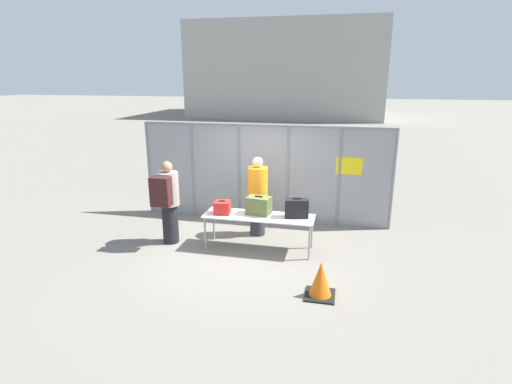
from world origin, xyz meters
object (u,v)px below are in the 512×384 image
inspection_table (259,218)px  suitcase_red (222,207)px  traffic_cone (321,280)px  suitcase_black (297,208)px  traveler_hooded (168,200)px  suitcase_olive (259,206)px  security_worker_near (258,195)px  utility_trailer (299,187)px

inspection_table → suitcase_red: bearing=-177.8°
traffic_cone → suitcase_black: bearing=110.2°
suitcase_black → traveler_hooded: (-2.68, -0.21, 0.06)m
suitcase_red → traveler_hooded: 1.17m
suitcase_olive → security_worker_near: size_ratio=0.29×
suitcase_red → security_worker_near: security_worker_near is taller
suitcase_black → suitcase_red: bearing=-175.7°
inspection_table → suitcase_olive: size_ratio=4.30×
utility_trailer → inspection_table: bearing=-96.8°
inspection_table → utility_trailer: 3.58m
inspection_table → suitcase_olive: bearing=102.6°
inspection_table → traveler_hooded: size_ratio=1.26×
inspection_table → suitcase_olive: (-0.02, 0.10, 0.23)m
security_worker_near → inspection_table: bearing=116.6°
traveler_hooded → utility_trailer: (2.35, 3.67, -0.58)m
utility_trailer → suitcase_black: bearing=-84.6°
suitcase_black → security_worker_near: 1.18m
security_worker_near → utility_trailer: security_worker_near is taller
inspection_table → security_worker_near: security_worker_near is taller
suitcase_black → utility_trailer: size_ratio=0.15×
traffic_cone → utility_trailer: bearing=100.4°
suitcase_red → inspection_table: bearing=2.2°
suitcase_black → security_worker_near: (-0.95, 0.70, 0.00)m
traveler_hooded → utility_trailer: 4.40m
suitcase_red → traffic_cone: bearing=-36.2°
inspection_table → suitcase_olive: suitcase_olive is taller
security_worker_near → suitcase_red: bearing=67.7°
suitcase_red → suitcase_black: bearing=4.3°
traffic_cone → suitcase_olive: bearing=129.6°
traveler_hooded → utility_trailer: traveler_hooded is taller
traveler_hooded → security_worker_near: size_ratio=1.00×
suitcase_black → traveler_hooded: 2.69m
utility_trailer → traffic_cone: bearing=-79.6°
inspection_table → suitcase_red: suitcase_red is taller
inspection_table → security_worker_near: bearing=104.1°
suitcase_olive → traveler_hooded: (-1.90, -0.22, 0.06)m
utility_trailer → traffic_cone: 5.22m
inspection_table → utility_trailer: (0.42, 3.55, -0.29)m
suitcase_black → utility_trailer: (-0.33, 3.46, -0.53)m
suitcase_red → traveler_hooded: bearing=-175.5°
utility_trailer → traveler_hooded: bearing=-122.6°
traveler_hooded → traffic_cone: traveler_hooded is taller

